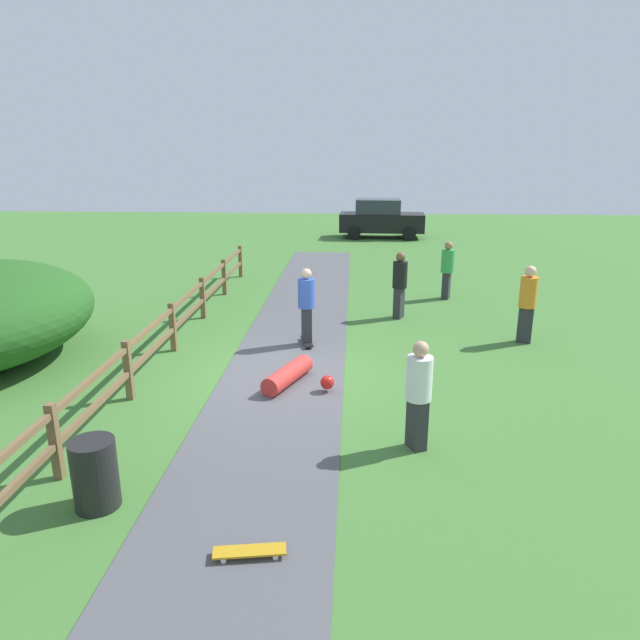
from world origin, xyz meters
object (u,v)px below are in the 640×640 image
Objects in this scene: trash_bin at (95,474)px; bystander_green at (447,268)px; bystander_white at (419,391)px; skater_fallen at (291,376)px; skater_riding at (306,303)px; skateboard_loose at (250,551)px; bystander_orange at (527,301)px; bystander_black at (400,282)px; parked_car_black at (381,219)px.

trash_bin is 0.52× the size of bystander_green.
bystander_green is 9.23m from bystander_white.
bystander_white reaches higher than skater_fallen.
skateboard_loose is (-0.04, -7.13, -0.91)m from skater_riding.
trash_bin is 4.43m from skater_fallen.
skater_riding reaches higher than bystander_white.
bystander_orange is (5.05, 7.63, 0.91)m from skateboard_loose.
bystander_orange reaches higher than skateboard_loose.
bystander_green is at bearing 49.62° from skater_riding.
skater_riding is 1.00× the size of bystander_black.
bystander_white is (2.06, 2.55, 0.84)m from skateboard_loose.
skater_riding is 0.98× the size of bystander_orange.
bystander_green is at bearing 71.63° from skateboard_loose.
bystander_white is (2.12, -2.23, 0.73)m from skater_fallen.
skater_fallen is 5.31m from bystander_black.
bystander_black is 1.02× the size of bystander_green.
bystander_black is at bearing 63.16° from trash_bin.
parked_car_black reaches higher than bystander_white.
skater_riding is at bearing 113.81° from bystander_white.
parked_car_black reaches higher than skateboard_loose.
parked_car_black is (4.48, 23.07, 0.51)m from trash_bin.
skater_fallen is 0.82× the size of bystander_black.
skater_fallen is 0.80× the size of bystander_orange.
bystander_white reaches higher than skateboard_loose.
skater_riding is (2.11, 6.28, 0.55)m from trash_bin.
skateboard_loose is (0.06, -4.78, -0.11)m from skater_fallen.
skater_riding is 5.00m from bystander_white.
bystander_black is at bearing 88.06° from bystander_white.
trash_bin is 1.10× the size of skateboard_loose.
skater_riding is 0.41× the size of parked_car_black.
parked_car_black is (2.41, 23.91, 0.87)m from skateboard_loose.
skater_riding is 7.18m from skateboard_loose.
skateboard_loose is 0.19× the size of parked_car_black.
bystander_white is at bearing 51.07° from skateboard_loose.
trash_bin is at bearing -136.39° from bystander_orange.
skater_riding is at bearing 89.66° from skateboard_loose.
skateboard_loose is 24.05m from parked_car_black.
skateboard_loose is 0.46× the size of bystander_orange.
bystander_orange is (1.19, -3.98, 0.05)m from bystander_green.
skateboard_loose is (2.07, -0.84, -0.36)m from trash_bin.
skateboard_loose is 0.48× the size of bystander_green.
bystander_black is (4.37, 8.63, 0.52)m from trash_bin.
bystander_black is (2.30, 9.47, 0.88)m from skateboard_loose.
bystander_green is (3.81, 4.48, -0.06)m from skater_riding.
trash_bin is 9.69m from bystander_black.
skater_riding reaches higher than trash_bin.
parked_car_black is at bearing 89.05° from bystander_white.
skater_fallen is 1.75× the size of skateboard_loose.
parked_car_black is at bearing 96.69° from bystander_green.
skateboard_loose is at bearing -103.62° from bystander_black.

